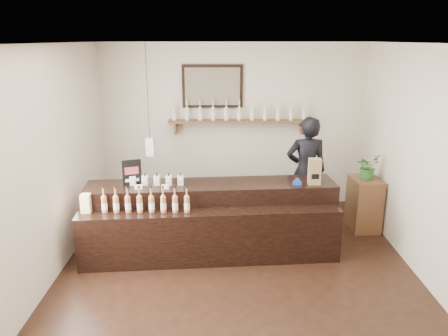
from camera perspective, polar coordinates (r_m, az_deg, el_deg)
ground at (r=5.71m, az=1.73°, el=-13.40°), size 5.00×5.00×0.00m
room_shell at (r=5.08m, az=1.89°, el=3.50°), size 5.00×5.00×5.00m
back_wall_decor at (r=7.40m, az=0.02°, el=8.07°), size 2.66×0.96×1.69m
counter at (r=6.02m, az=-1.74°, el=-6.97°), size 3.44×1.17×1.11m
promo_sign at (r=5.96m, az=-11.94°, el=-0.60°), size 0.24×0.11×0.35m
paper_bag at (r=6.00m, az=11.74°, el=-0.46°), size 0.17×0.13×0.36m
tape_dispenser at (r=5.96m, az=9.54°, el=-1.86°), size 0.12×0.05×0.10m
side_cabinet at (r=7.09m, az=17.81°, el=-4.45°), size 0.43×0.57×0.81m
potted_plant at (r=6.90m, az=18.24°, el=0.21°), size 0.46×0.45×0.39m
shopkeeper at (r=6.88m, az=10.71°, el=0.48°), size 0.73×0.50×1.96m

